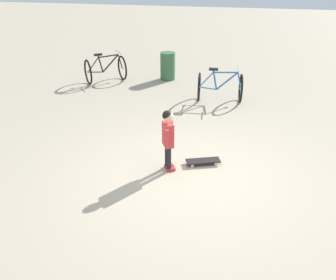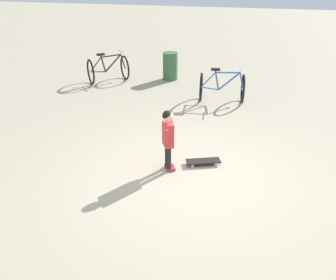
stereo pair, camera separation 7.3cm
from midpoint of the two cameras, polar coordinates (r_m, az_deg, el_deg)
name	(u,v)px [view 2 (the right image)]	position (r m, az deg, el deg)	size (l,w,h in m)	color
ground_plane	(190,177)	(5.72, 3.89, -5.98)	(50.00, 50.00, 0.00)	tan
child_person	(168,134)	(5.59, 0.38, 0.97)	(0.41, 0.26, 1.06)	black
skateboard	(203,161)	(6.05, 6.11, -3.47)	(0.39, 0.62, 0.07)	black
bicycle_near	(108,69)	(10.43, -9.55, 11.37)	(1.23, 1.28, 0.85)	black
bicycle_mid	(222,87)	(8.81, 9.02, 8.54)	(0.82, 1.14, 0.85)	black
trash_bin	(170,66)	(10.52, 0.57, 11.96)	(0.44, 0.44, 0.80)	#38663D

